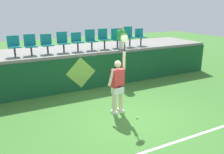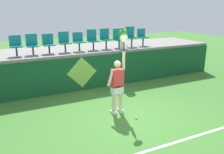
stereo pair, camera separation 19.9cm
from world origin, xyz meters
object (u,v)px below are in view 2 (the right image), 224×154
stadium_chair_1 (32,44)px  stadium_chair_5 (93,39)px  stadium_chair_4 (79,40)px  water_bottle (127,47)px  stadium_chair_2 (48,43)px  stadium_chair_3 (64,41)px  stadium_chair_6 (105,38)px  stadium_chair_7 (118,37)px  stadium_chair_8 (131,36)px  spectator_0 (123,37)px  tennis_ball (136,118)px  tennis_player (117,84)px  stadium_chair_0 (16,45)px  stadium_chair_9 (142,36)px

stadium_chair_1 → stadium_chair_5: stadium_chair_5 is taller
stadium_chair_4 → stadium_chair_5: 0.64m
water_bottle → stadium_chair_2: size_ratio=0.26×
stadium_chair_3 → stadium_chair_4: 0.61m
stadium_chair_2 → stadium_chair_4: (1.27, -0.01, 0.02)m
stadium_chair_6 → stadium_chair_7: (0.65, 0.00, -0.03)m
stadium_chair_1 → stadium_chair_8: 4.47m
stadium_chair_3 → spectator_0: (2.51, -0.41, 0.05)m
tennis_ball → stadium_chair_3: (-1.07, 4.02, 1.94)m
stadium_chair_1 → stadium_chair_7: (3.80, 0.00, 0.03)m
tennis_player → spectator_0: size_ratio=2.59×
stadium_chair_1 → stadium_chair_5: 2.53m
stadium_chair_3 → stadium_chair_0: bearing=-179.8°
stadium_chair_4 → stadium_chair_7: (1.91, 0.01, 0.02)m
stadium_chair_2 → stadium_chair_7: stadium_chair_7 is taller
stadium_chair_0 → tennis_ball: bearing=-53.6°
stadium_chair_4 → water_bottle: bearing=-16.9°
tennis_ball → stadium_chair_8: 4.96m
stadium_chair_1 → stadium_chair_3: bearing=-0.0°
stadium_chair_0 → stadium_chair_4: size_ratio=1.00×
stadium_chair_2 → stadium_chair_8: size_ratio=0.84×
water_bottle → stadium_chair_2: bearing=169.3°
tennis_player → tennis_ball: bearing=-65.1°
stadium_chair_0 → stadium_chair_5: 3.13m
stadium_chair_3 → stadium_chair_9: (3.81, -0.01, 0.01)m
stadium_chair_1 → stadium_chair_6: 3.15m
stadium_chair_1 → stadium_chair_4: size_ratio=1.03×
stadium_chair_2 → stadium_chair_4: 1.27m
stadium_chair_0 → stadium_chair_9: stadium_chair_9 is taller
tennis_player → water_bottle: (1.87, 2.72, 0.63)m
stadium_chair_6 → spectator_0: 0.77m
stadium_chair_5 → spectator_0: bearing=-17.9°
water_bottle → stadium_chair_1: size_ratio=0.25×
water_bottle → stadium_chair_7: (-0.11, 0.63, 0.36)m
spectator_0 → stadium_chair_5: bearing=162.1°
water_bottle → stadium_chair_9: 1.38m
stadium_chair_7 → stadium_chair_9: bearing=-0.5°
stadium_chair_6 → stadium_chair_9: 1.95m
stadium_chair_8 → stadium_chair_9: stadium_chair_8 is taller
stadium_chair_8 → stadium_chair_5: bearing=-180.0°
tennis_ball → stadium_chair_4: stadium_chair_4 is taller
stadium_chair_4 → stadium_chair_8: size_ratio=0.84×
stadium_chair_3 → stadium_chair_4: size_ratio=1.07×
tennis_player → stadium_chair_9: bearing=47.5°
stadium_chair_2 → stadium_chair_5: (1.90, 0.01, 0.05)m
tennis_ball → stadium_chair_0: stadium_chair_0 is taller
stadium_chair_6 → stadium_chair_9: stadium_chair_6 is taller
stadium_chair_1 → stadium_chair_8: stadium_chair_8 is taller
stadium_chair_9 → water_bottle: bearing=-152.6°
stadium_chair_6 → spectator_0: (0.65, -0.41, 0.01)m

